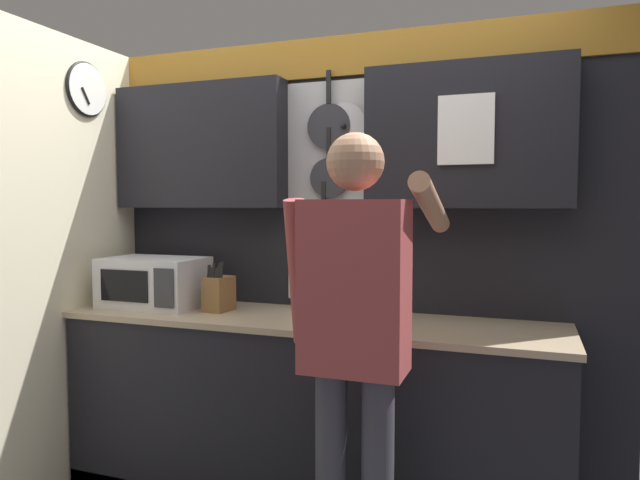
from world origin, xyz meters
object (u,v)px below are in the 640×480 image
person (356,322)px  microwave (154,282)px  utensil_crock (372,305)px  knife_block (219,293)px

person → microwave: bearing=156.8°
microwave → utensil_crock: (1.20, -0.00, -0.05)m
knife_block → utensil_crock: size_ratio=0.78×
utensil_crock → person: (0.08, -0.55, 0.04)m
knife_block → utensil_crock: (0.81, -0.00, -0.01)m
microwave → utensil_crock: size_ratio=1.58×
knife_block → utensil_crock: bearing=-0.1°
knife_block → microwave: bearing=-179.9°
microwave → knife_block: size_ratio=2.02×
knife_block → person: size_ratio=0.15×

